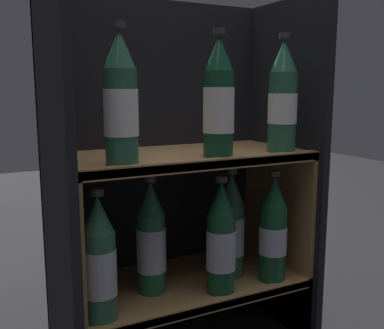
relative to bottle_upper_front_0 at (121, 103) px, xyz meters
name	(u,v)px	position (x,y,z in m)	size (l,w,h in m)	color
fridge_back_wall	(159,167)	(0.19, 0.26, -0.19)	(0.65, 0.02, 0.91)	black
fridge_side_left	(57,189)	(-0.12, 0.10, -0.19)	(0.02, 0.35, 0.91)	black
fridge_side_right	(283,167)	(0.51, 0.10, -0.19)	(0.02, 0.35, 0.91)	black
shelf_lower	(186,292)	(0.19, 0.09, -0.50)	(0.61, 0.31, 0.18)	#9E7547
shelf_upper	(185,206)	(0.19, 0.09, -0.27)	(0.61, 0.31, 0.52)	#9E7547
bottle_upper_front_0	(121,103)	(0.00, 0.00, 0.00)	(0.07, 0.07, 0.29)	#285B42
bottle_upper_front_1	(219,101)	(0.23, 0.00, 0.00)	(0.07, 0.07, 0.29)	#144228
bottle_upper_front_2	(283,100)	(0.42, 0.00, 0.00)	(0.07, 0.07, 0.29)	#285B42
bottle_lower_front_0	(100,263)	(-0.06, 0.00, -0.34)	(0.07, 0.07, 0.29)	#285B42
bottle_lower_front_1	(221,241)	(0.24, 0.00, -0.34)	(0.07, 0.07, 0.29)	#144228
bottle_lower_front_2	(273,232)	(0.40, 0.00, -0.34)	(0.07, 0.07, 0.29)	#144228
bottle_lower_back_0	(151,241)	(0.09, 0.08, -0.34)	(0.07, 0.07, 0.29)	#1E5638
bottle_lower_back_1	(231,228)	(0.32, 0.08, -0.34)	(0.07, 0.07, 0.29)	#285B42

